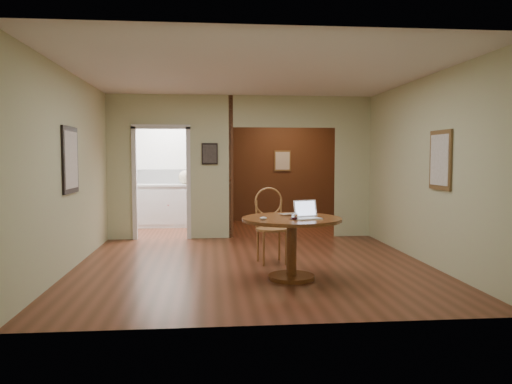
{
  "coord_description": "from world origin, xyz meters",
  "views": [
    {
      "loc": [
        -0.62,
        -6.94,
        1.54
      ],
      "look_at": [
        0.02,
        -0.2,
        1.06
      ],
      "focal_mm": 35.0,
      "sensor_mm": 36.0,
      "label": 1
    }
  ],
  "objects": [
    {
      "name": "floor",
      "position": [
        0.0,
        0.0,
        0.0
      ],
      "size": [
        5.0,
        5.0,
        0.0
      ],
      "primitive_type": "plane",
      "color": "#4F2716",
      "rests_on": "ground"
    },
    {
      "name": "open_laptop",
      "position": [
        0.58,
        -0.91,
        0.84
      ],
      "size": [
        0.37,
        0.37,
        0.22
      ],
      "rotation": [
        0.0,
        0.0,
        0.33
      ],
      "color": "white",
      "rests_on": "dining_table"
    },
    {
      "name": "room_shell",
      "position": [
        -0.47,
        3.1,
        1.29
      ],
      "size": [
        5.2,
        7.5,
        5.0
      ],
      "color": "silver",
      "rests_on": "ground"
    },
    {
      "name": "closed_laptop",
      "position": [
        0.46,
        -0.58,
        0.79
      ],
      "size": [
        0.38,
        0.33,
        0.03
      ],
      "primitive_type": "imported",
      "rotation": [
        0.0,
        0.0,
        0.51
      ],
      "color": "silver",
      "rests_on": "dining_table"
    },
    {
      "name": "pen",
      "position": [
        0.43,
        -0.94,
        0.79
      ],
      "size": [
        0.14,
        0.06,
        0.01
      ],
      "primitive_type": "cylinder",
      "rotation": [
        0.0,
        1.57,
        0.39
      ],
      "color": "#0C1459",
      "rests_on": "dining_table"
    },
    {
      "name": "dining_table",
      "position": [
        0.41,
        -0.8,
        0.58
      ],
      "size": [
        1.25,
        1.25,
        0.78
      ],
      "rotation": [
        0.0,
        0.0,
        0.34
      ],
      "color": "brown",
      "rests_on": "ground"
    },
    {
      "name": "grocery_bag",
      "position": [
        -1.14,
        4.2,
        1.09
      ],
      "size": [
        0.38,
        0.36,
        0.31
      ],
      "primitive_type": "ellipsoid",
      "rotation": [
        0.0,
        0.0,
        0.39
      ],
      "color": "#BFB58C",
      "rests_on": "kitchen_cabinet"
    },
    {
      "name": "kitchen_cabinet",
      "position": [
        -1.35,
        4.2,
        0.47
      ],
      "size": [
        2.06,
        0.6,
        0.94
      ],
      "color": "white",
      "rests_on": "ground"
    },
    {
      "name": "chair",
      "position": [
        0.27,
        0.23,
        0.61
      ],
      "size": [
        0.53,
        0.53,
        1.1
      ],
      "rotation": [
        0.0,
        0.0,
        0.15
      ],
      "color": "#9A5C36",
      "rests_on": "ground"
    },
    {
      "name": "mouse",
      "position": [
        0.03,
        -1.0,
        0.8
      ],
      "size": [
        0.11,
        0.08,
        0.04
      ],
      "primitive_type": "ellipsoid",
      "rotation": [
        0.0,
        0.0,
        0.34
      ],
      "color": "white",
      "rests_on": "dining_table"
    },
    {
      "name": "wine_glass",
      "position": [
        0.41,
        -1.02,
        0.83
      ],
      "size": [
        0.08,
        0.08,
        0.09
      ],
      "primitive_type": null,
      "color": "white",
      "rests_on": "dining_table"
    }
  ]
}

